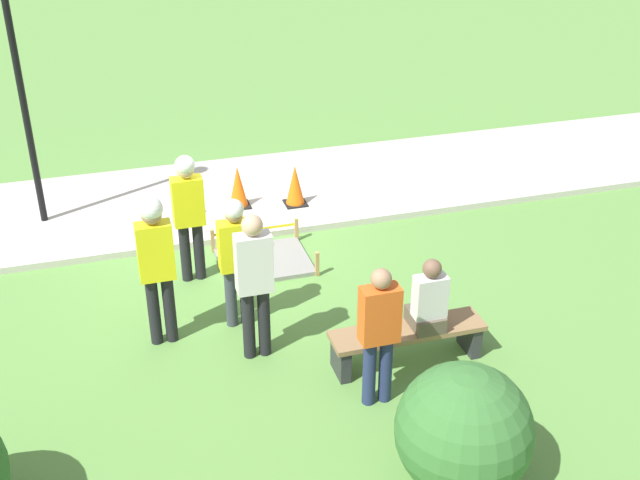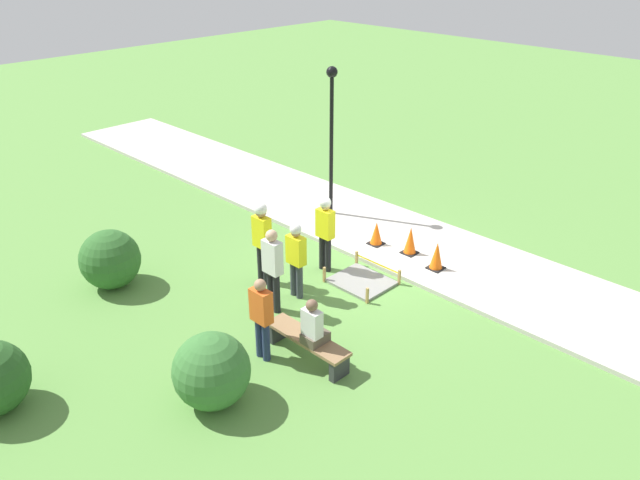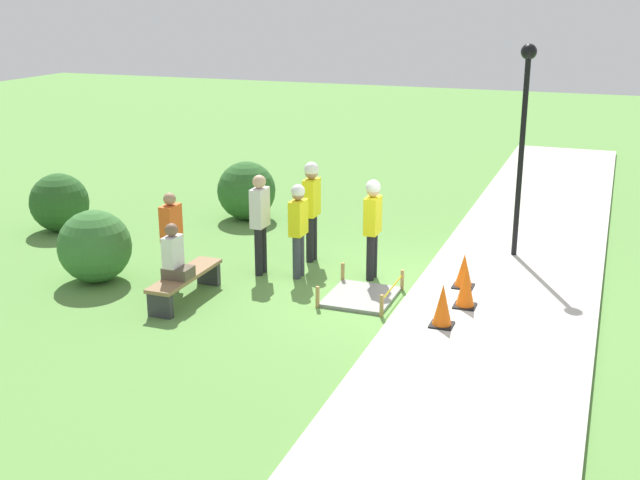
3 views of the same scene
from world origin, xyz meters
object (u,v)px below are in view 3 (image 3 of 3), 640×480
(park_bench, at_px, (185,281))
(worker_supervisor, at_px, (373,220))
(worker_trainee, at_px, (312,202))
(lamppost_near, at_px, (524,120))
(traffic_cone_near_patch, at_px, (443,305))
(bystander_in_orange_shirt, at_px, (172,234))
(person_seated_on_bench, at_px, (175,256))
(bystander_in_gray_shirt, at_px, (260,218))
(traffic_cone_far_patch, at_px, (466,287))
(traffic_cone_sidewalk_edge, at_px, (464,271))
(worker_assistant, at_px, (298,223))

(park_bench, distance_m, worker_supervisor, 3.33)
(park_bench, relative_size, worker_trainee, 0.94)
(worker_supervisor, height_order, lamppost_near, lamppost_near)
(traffic_cone_near_patch, relative_size, bystander_in_orange_shirt, 0.40)
(person_seated_on_bench, xyz_separation_m, bystander_in_gray_shirt, (1.80, -0.67, 0.23))
(traffic_cone_far_patch, relative_size, bystander_in_orange_shirt, 0.41)
(bystander_in_gray_shirt, distance_m, lamppost_near, 5.01)
(park_bench, relative_size, lamppost_near, 0.46)
(traffic_cone_near_patch, xyz_separation_m, worker_supervisor, (1.85, 1.64, 0.63))
(worker_trainee, bearing_deg, bystander_in_gray_shirt, 149.63)
(person_seated_on_bench, bearing_deg, worker_trainee, -24.13)
(worker_trainee, bearing_deg, traffic_cone_sidewalk_edge, -102.90)
(person_seated_on_bench, bearing_deg, worker_assistant, -36.10)
(traffic_cone_far_patch, distance_m, bystander_in_gray_shirt, 3.83)
(traffic_cone_near_patch, distance_m, traffic_cone_far_patch, 0.88)
(traffic_cone_near_patch, distance_m, bystander_in_orange_shirt, 4.77)
(bystander_in_gray_shirt, relative_size, lamppost_near, 0.47)
(bystander_in_orange_shirt, bearing_deg, worker_trainee, -40.90)
(park_bench, relative_size, person_seated_on_bench, 1.98)
(traffic_cone_near_patch, bearing_deg, person_seated_on_bench, 95.12)
(worker_trainee, relative_size, bystander_in_orange_shirt, 1.16)
(person_seated_on_bench, height_order, bystander_in_gray_shirt, bystander_in_gray_shirt)
(traffic_cone_near_patch, xyz_separation_m, person_seated_on_bench, (-0.38, 4.23, 0.38))
(traffic_cone_far_patch, relative_size, lamppost_near, 0.17)
(bystander_in_orange_shirt, xyz_separation_m, lamppost_near, (3.39, -5.28, 1.72))
(bystander_in_gray_shirt, bearing_deg, traffic_cone_near_patch, -111.67)
(park_bench, xyz_separation_m, worker_trainee, (2.58, -1.20, 0.81))
(traffic_cone_far_patch, relative_size, traffic_cone_sidewalk_edge, 1.16)
(bystander_in_gray_shirt, bearing_deg, park_bench, 158.82)
(traffic_cone_sidewalk_edge, distance_m, lamppost_near, 3.09)
(park_bench, bearing_deg, traffic_cone_near_patch, -87.60)
(traffic_cone_sidewalk_edge, height_order, worker_supervisor, worker_supervisor)
(worker_supervisor, bearing_deg, bystander_in_gray_shirt, 102.84)
(worker_supervisor, bearing_deg, worker_trainee, 67.40)
(traffic_cone_sidewalk_edge, relative_size, bystander_in_gray_shirt, 0.32)
(traffic_cone_near_patch, bearing_deg, bystander_in_gray_shirt, 68.33)
(person_seated_on_bench, height_order, worker_supervisor, worker_supervisor)
(traffic_cone_sidewalk_edge, bearing_deg, worker_trainee, 77.10)
(bystander_in_gray_shirt, xyz_separation_m, lamppost_near, (2.36, -4.11, 1.60))
(traffic_cone_sidewalk_edge, relative_size, worker_assistant, 0.34)
(bystander_in_orange_shirt, height_order, bystander_in_gray_shirt, bystander_in_gray_shirt)
(traffic_cone_sidewalk_edge, bearing_deg, bystander_in_gray_shirt, 95.06)
(worker_supervisor, distance_m, bystander_in_orange_shirt, 3.42)
(traffic_cone_far_patch, bearing_deg, traffic_cone_near_patch, 168.36)
(person_seated_on_bench, distance_m, worker_supervisor, 3.43)
(traffic_cone_near_patch, xyz_separation_m, traffic_cone_sidewalk_edge, (1.73, 0.01, -0.04))
(person_seated_on_bench, xyz_separation_m, bystander_in_orange_shirt, (0.77, 0.50, 0.11))
(traffic_cone_sidewalk_edge, xyz_separation_m, person_seated_on_bench, (-2.11, 4.22, 0.42))
(person_seated_on_bench, distance_m, worker_trainee, 3.07)
(worker_assistant, distance_m, worker_trainee, 0.94)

